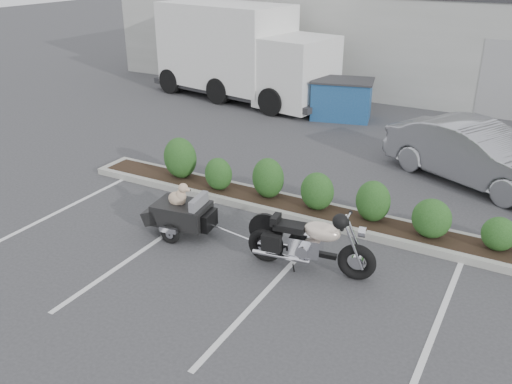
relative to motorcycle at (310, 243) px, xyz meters
The scene contains 8 objects.
ground 1.65m from the motorcycle, behind, with size 90.00×90.00×0.00m, color #38383A.
planter_kerb 2.17m from the motorcycle, 104.97° to the left, with size 12.00×1.00×0.15m, color #9E9E93.
building 16.98m from the motorcycle, 95.25° to the left, with size 26.00×10.00×4.00m, color #9EA099.
motorcycle is the anchor object (origin of this frame).
pet_trailer 2.79m from the motorcycle, behind, with size 1.89×1.07×1.12m.
sedan 5.95m from the motorcycle, 71.74° to the left, with size 1.56×4.46×1.47m, color #A3A4AA.
dumpster 9.74m from the motorcycle, 107.54° to the left, with size 2.28×1.82×1.32m.
delivery_truck 12.40m from the motorcycle, 125.74° to the left, with size 7.83×3.72×3.44m.
Camera 1 is at (4.73, -7.54, 5.24)m, focal length 38.00 mm.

